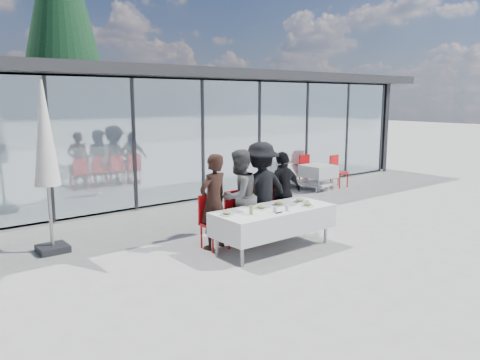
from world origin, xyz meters
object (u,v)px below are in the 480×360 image
conifer_tree (61,12)px  plate_b (262,207)px  diner_chair_c (259,210)px  diner_chair_d (281,206)px  juice_bottle (251,210)px  diner_b (239,196)px  diner_d (283,192)px  plate_c (279,204)px  folded_eyeglasses (279,213)px  diner_c (261,190)px  lounger (304,180)px  dining_table (274,220)px  spare_table_right (318,171)px  spare_chair_a (337,169)px  diner_chair_a (212,219)px  plate_a (227,213)px  diner_a (214,202)px  diner_chair_b (238,214)px  plate_extra (307,205)px  spare_chair_b (302,168)px  market_umbrella (45,144)px  plate_d (300,201)px

conifer_tree → plate_b: bearing=-94.1°
diner_chair_c → diner_chair_d: same height
plate_b → juice_bottle: juice_bottle is taller
diner_b → diner_d: size_ratio=1.07×
plate_c → folded_eyeglasses: 0.59m
diner_c → lounger: 5.33m
dining_table → diner_chair_d: size_ratio=2.32×
spare_table_right → lounger: 0.53m
diner_chair_c → lounger: size_ratio=0.68×
diner_c → folded_eyeglasses: 1.13m
juice_bottle → spare_table_right: juice_bottle is taller
diner_c → spare_chair_a: bearing=-147.2°
diner_chair_a → plate_c: diner_chair_a is taller
plate_a → plate_b: same height
diner_a → folded_eyeglasses: 1.21m
diner_chair_b → plate_extra: 1.33m
spare_table_right → plate_extra: bearing=-139.6°
diner_chair_d → spare_chair_b: bearing=39.9°
plate_b → juice_bottle: 0.45m
diner_chair_d → plate_a: size_ratio=3.95×
spare_chair_b → conifer_tree: 11.36m
diner_d → plate_a: bearing=14.7°
diner_b → diner_chair_b: 0.35m
conifer_tree → juice_bottle: bearing=-95.8°
plate_extra → conifer_tree: conifer_tree is taller
spare_chair_b → diner_chair_b: bearing=-146.8°
diner_b → market_umbrella: size_ratio=0.59×
diner_c → folded_eyeglasses: (-0.46, -1.01, -0.18)m
plate_d → folded_eyeglasses: size_ratio=1.76×
conifer_tree → diner_c: bearing=-92.0°
plate_b → spare_chair_a: size_ratio=0.25×
spare_chair_a → market_umbrella: (-8.80, -1.00, 1.39)m
diner_d → plate_d: (-0.13, -0.62, -0.05)m
plate_d → spare_chair_b: (4.16, 4.03, -0.24)m
diner_chair_a → plate_b: 0.93m
diner_a → plate_a: bearing=65.9°
diner_d → diner_b: bearing=-2.6°
diner_d → diner_chair_d: (-0.00, 0.05, -0.29)m
plate_c → spare_chair_a: bearing=30.6°
folded_eyeglasses → spare_chair_b: size_ratio=0.14×
diner_chair_d → spare_chair_a: size_ratio=1.00×
conifer_tree → diner_a: bearing=-97.1°
spare_chair_a → market_umbrella: 8.96m
diner_chair_c → plate_b: size_ratio=3.95×
diner_d → market_umbrella: bearing=-23.8°
plate_c → plate_d: (0.52, -0.04, 0.00)m
diner_c → spare_chair_b: diner_c is taller
diner_chair_b → plate_b: bearing=-85.7°
diner_chair_a → spare_chair_b: size_ratio=1.00×
plate_d → plate_extra: same height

